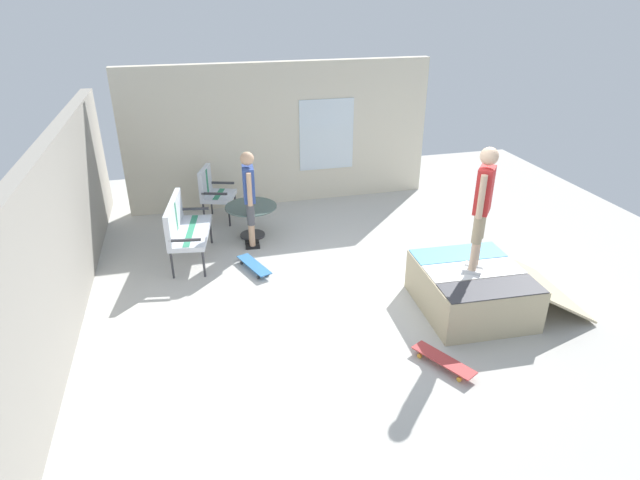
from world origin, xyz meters
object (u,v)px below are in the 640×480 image
object	(u,v)px
patio_chair_near_house	(212,189)
person_skater	(483,202)
skateboard_spare	(443,360)
patio_bench	(183,225)
skate_ramp	(473,289)
skateboard_by_bench	(254,265)
patio_table	(251,215)
person_watching	(249,193)

from	to	relation	value
patio_chair_near_house	person_skater	size ratio (longest dim) A/B	0.61
patio_chair_near_house	skateboard_spare	world-z (taller)	patio_chair_near_house
skateboard_spare	patio_bench	bearing A→B (deg)	39.20
skate_ramp	skateboard_spare	world-z (taller)	skate_ramp
patio_bench	skateboard_by_bench	size ratio (longest dim) A/B	1.61
skateboard_by_bench	skateboard_spare	xyz separation A→B (m)	(-2.85, -1.82, 0.00)
person_skater	skateboard_by_bench	world-z (taller)	person_skater
skateboard_by_bench	patio_table	bearing A→B (deg)	-6.71
patio_bench	skate_ramp	bearing A→B (deg)	-122.94
patio_bench	skateboard_by_bench	world-z (taller)	patio_bench
patio_bench	person_watching	size ratio (longest dim) A/B	0.80
patio_bench	person_watching	world-z (taller)	person_watching
skate_ramp	patio_table	xyz separation A→B (m)	(3.07, 2.60, 0.10)
person_watching	skateboard_spare	bearing A→B (deg)	-154.98
patio_table	skateboard_by_bench	size ratio (longest dim) A/B	1.10
patio_table	person_watching	bearing A→B (deg)	171.77
patio_bench	skateboard_spare	world-z (taller)	patio_bench
patio_chair_near_house	person_watching	distance (m)	1.44
person_watching	skateboard_by_bench	world-z (taller)	person_watching
patio_bench	person_skater	bearing A→B (deg)	-123.45
patio_chair_near_house	skateboard_by_bench	xyz separation A→B (m)	(-2.15, -0.45, -0.53)
patio_table	person_skater	size ratio (longest dim) A/B	0.54
patio_bench	patio_table	xyz separation A→B (m)	(0.64, -1.16, -0.21)
person_skater	skateboard_spare	bearing A→B (deg)	139.42
skate_ramp	skateboard_spare	size ratio (longest dim) A/B	2.76
patio_bench	patio_table	size ratio (longest dim) A/B	1.47
person_skater	patio_table	bearing A→B (deg)	39.51
skateboard_spare	patio_table	bearing A→B (deg)	22.13
patio_bench	patio_table	world-z (taller)	patio_bench
skate_ramp	patio_chair_near_house	size ratio (longest dim) A/B	2.17
skate_ramp	skateboard_by_bench	xyz separation A→B (m)	(1.82, 2.75, -0.22)
person_watching	patio_chair_near_house	bearing A→B (deg)	22.46
person_watching	skate_ramp	bearing A→B (deg)	-135.11
skate_ramp	patio_chair_near_house	bearing A→B (deg)	38.87
patio_bench	person_skater	world-z (taller)	person_skater
skateboard_by_bench	skateboard_spare	bearing A→B (deg)	-147.47
skateboard_spare	skateboard_by_bench	bearing A→B (deg)	32.53
skate_ramp	person_skater	xyz separation A→B (m)	(-0.01, 0.06, 1.28)
patio_chair_near_house	person_watching	bearing A→B (deg)	-157.54
patio_table	person_watching	distance (m)	0.69
skate_ramp	patio_table	size ratio (longest dim) A/B	2.46
person_skater	skateboard_spare	size ratio (longest dim) A/B	2.09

